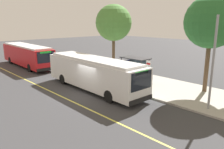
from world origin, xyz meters
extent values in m
plane|color=#38383A|center=(0.00, 0.00, 0.00)|extent=(120.00, 120.00, 0.00)
cube|color=#A8A399|center=(0.00, 6.00, 0.07)|extent=(44.00, 6.40, 0.15)
cube|color=#E0D64C|center=(0.00, -2.20, 0.00)|extent=(36.00, 0.14, 0.01)
cube|color=white|center=(-0.80, 1.00, 1.55)|extent=(11.55, 2.76, 2.40)
cube|color=silver|center=(-0.80, 1.00, 2.85)|extent=(10.63, 2.49, 0.20)
cube|color=black|center=(4.97, 0.90, 1.98)|extent=(0.08, 2.17, 1.34)
cube|color=black|center=(-0.78, 2.29, 1.84)|extent=(10.13, 0.22, 1.06)
cube|color=#197259|center=(-0.78, 2.29, 0.57)|extent=(10.93, 0.23, 0.28)
cube|color=#26D83F|center=(4.97, 0.90, 2.57)|extent=(0.06, 1.40, 0.24)
cube|color=black|center=(4.98, 0.89, 0.53)|extent=(0.13, 2.50, 0.36)
cylinder|color=black|center=(2.79, 2.09, 0.50)|extent=(1.00, 0.30, 1.00)
cylinder|color=black|center=(2.75, -0.22, 0.50)|extent=(1.00, 0.30, 1.00)
cylinder|color=black|center=(-4.23, 2.22, 0.50)|extent=(1.00, 0.30, 1.00)
cylinder|color=black|center=(-4.27, -0.09, 0.50)|extent=(1.00, 0.30, 1.00)
cube|color=red|center=(-15.62, 1.02, 1.55)|extent=(12.04, 2.83, 2.40)
cube|color=silver|center=(-15.62, 1.02, 2.85)|extent=(11.08, 2.55, 0.20)
cube|color=black|center=(-9.61, 0.88, 1.98)|extent=(0.09, 2.17, 1.34)
cube|color=black|center=(-15.59, 2.31, 1.84)|extent=(10.54, 0.29, 1.06)
cube|color=white|center=(-15.59, 2.31, 0.57)|extent=(11.38, 0.30, 0.28)
cube|color=#26D83F|center=(-9.61, 0.88, 2.57)|extent=(0.06, 1.40, 0.24)
cube|color=black|center=(-9.60, 0.88, 0.53)|extent=(0.14, 2.50, 0.36)
cylinder|color=black|center=(-11.88, 2.08, 0.50)|extent=(1.01, 0.30, 1.00)
cylinder|color=black|center=(-11.93, -0.22, 0.50)|extent=(1.01, 0.30, 1.00)
cylinder|color=black|center=(-19.19, 2.26, 0.50)|extent=(1.01, 0.30, 1.00)
cylinder|color=black|center=(-19.24, -0.05, 0.50)|extent=(1.01, 0.30, 1.00)
cylinder|color=#333338|center=(1.70, 6.06, 1.35)|extent=(0.10, 0.10, 2.40)
cylinder|color=#333338|center=(1.70, 4.76, 1.35)|extent=(0.10, 0.10, 2.40)
cylinder|color=#333338|center=(-0.90, 6.06, 1.35)|extent=(0.10, 0.10, 2.40)
cylinder|color=#333338|center=(-0.90, 4.76, 1.35)|extent=(0.10, 0.10, 2.40)
cube|color=#333338|center=(0.40, 5.41, 2.59)|extent=(2.90, 1.60, 0.08)
cube|color=#4C606B|center=(0.40, 6.06, 1.35)|extent=(2.47, 0.04, 2.16)
cube|color=navy|center=(-0.90, 5.41, 1.30)|extent=(0.06, 1.11, 1.82)
cube|color=brown|center=(0.68, 5.51, 0.60)|extent=(1.60, 0.44, 0.06)
cube|color=brown|center=(0.68, 5.75, 0.88)|extent=(1.60, 0.05, 0.44)
cube|color=#333338|center=(-0.04, 5.51, 0.38)|extent=(0.08, 0.40, 0.45)
cube|color=#333338|center=(1.40, 5.51, 0.38)|extent=(0.08, 0.40, 0.45)
cylinder|color=#333338|center=(3.43, 3.63, 1.55)|extent=(0.07, 0.07, 2.80)
cube|color=white|center=(3.43, 3.61, 2.65)|extent=(0.44, 0.03, 0.56)
cube|color=red|center=(3.43, 3.60, 2.65)|extent=(0.40, 0.01, 0.16)
cylinder|color=#282D47|center=(-1.43, 5.06, 0.57)|extent=(0.14, 0.14, 0.85)
cylinder|color=#282D47|center=(-1.43, 4.88, 0.57)|extent=(0.14, 0.14, 0.85)
cube|color=#265999|center=(-1.43, 4.97, 1.31)|extent=(0.24, 0.40, 0.62)
sphere|color=tan|center=(-1.43, 4.97, 1.73)|extent=(0.22, 0.22, 0.22)
cylinder|color=brown|center=(6.64, 7.53, 2.30)|extent=(0.36, 0.36, 4.30)
sphere|color=#28662D|center=(6.64, 7.53, 6.10)|extent=(4.38, 4.38, 4.38)
cylinder|color=brown|center=(-4.84, 7.37, 2.25)|extent=(0.36, 0.36, 4.20)
sphere|color=#4C8438|center=(-4.84, 7.37, 5.96)|extent=(4.28, 4.28, 4.28)
cylinder|color=gray|center=(8.66, 3.79, 3.35)|extent=(0.16, 0.16, 6.40)
camera|label=1|loc=(14.74, -11.08, 6.14)|focal=35.56mm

